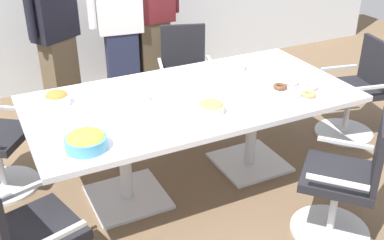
# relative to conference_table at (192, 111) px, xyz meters

# --- Properties ---
(ground_plane) EXTENTS (10.00, 10.00, 0.01)m
(ground_plane) POSITION_rel_conference_table_xyz_m (0.00, 0.00, -0.63)
(ground_plane) COLOR brown
(conference_table) EXTENTS (2.40, 1.20, 0.75)m
(conference_table) POSITION_rel_conference_table_xyz_m (0.00, 0.00, 0.00)
(conference_table) COLOR silver
(conference_table) RESTS_ON ground
(office_chair_0) EXTENTS (0.64, 0.64, 0.91)m
(office_chair_0) POSITION_rel_conference_table_xyz_m (1.70, 0.04, -0.22)
(office_chair_0) COLOR silver
(office_chair_0) RESTS_ON ground
(office_chair_1) EXTENTS (0.68, 0.68, 0.91)m
(office_chair_1) POSITION_rel_conference_table_xyz_m (0.46, 1.06, -0.22)
(office_chair_1) COLOR silver
(office_chair_1) RESTS_ON ground
(office_chair_4) EXTENTS (0.76, 0.76, 0.91)m
(office_chair_4) POSITION_rel_conference_table_xyz_m (0.62, -1.02, -0.22)
(office_chair_4) COLOR silver
(office_chair_4) RESTS_ON ground
(person_standing_0) EXTENTS (0.56, 0.42, 1.68)m
(person_standing_0) POSITION_rel_conference_table_xyz_m (-0.63, 1.67, 0.25)
(person_standing_0) COLOR brown
(person_standing_0) RESTS_ON ground
(person_standing_1) EXTENTS (0.62, 0.28, 1.67)m
(person_standing_1) POSITION_rel_conference_table_xyz_m (-0.00, 1.63, 0.24)
(person_standing_1) COLOR #232842
(person_standing_1) RESTS_ON ground
(person_standing_2) EXTENTS (0.61, 0.23, 1.79)m
(person_standing_2) POSITION_rel_conference_table_xyz_m (0.35, 1.64, 0.31)
(person_standing_2) COLOR brown
(person_standing_2) RESTS_ON ground
(snack_bowl_pretzels) EXTENTS (0.18, 0.18, 0.10)m
(snack_bowl_pretzels) POSITION_rel_conference_table_xyz_m (-0.92, 0.30, 0.18)
(snack_bowl_pretzels) COLOR white
(snack_bowl_pretzels) RESTS_ON conference_table
(snack_bowl_cookies) EXTENTS (0.19, 0.19, 0.08)m
(snack_bowl_cookies) POSITION_rel_conference_table_xyz_m (-0.00, -0.29, 0.16)
(snack_bowl_cookies) COLOR beige
(snack_bowl_cookies) RESTS_ON conference_table
(snack_bowl_chips_yellow) EXTENTS (0.26, 0.26, 0.11)m
(snack_bowl_chips_yellow) POSITION_rel_conference_table_xyz_m (-0.90, -0.39, 0.18)
(snack_bowl_chips_yellow) COLOR #4C9EC6
(snack_bowl_chips_yellow) RESTS_ON conference_table
(donut_platter) EXTENTS (0.34, 0.34, 0.04)m
(donut_platter) POSITION_rel_conference_table_xyz_m (0.74, -0.29, 0.14)
(donut_platter) COLOR white
(donut_platter) RESTS_ON conference_table
(plate_stack) EXTENTS (0.22, 0.22, 0.05)m
(plate_stack) POSITION_rel_conference_table_xyz_m (0.54, 0.33, 0.15)
(plate_stack) COLOR white
(plate_stack) RESTS_ON conference_table
(napkin_pile) EXTENTS (0.19, 0.19, 0.08)m
(napkin_pile) POSITION_rel_conference_table_xyz_m (-0.41, 0.15, 0.16)
(napkin_pile) COLOR white
(napkin_pile) RESTS_ON conference_table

